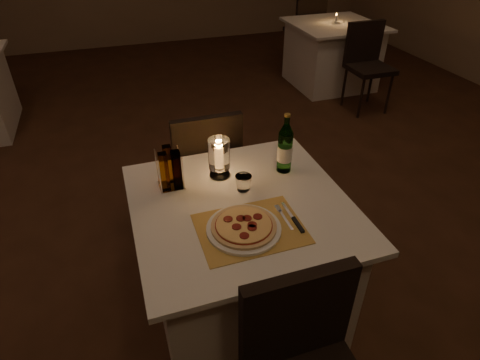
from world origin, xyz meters
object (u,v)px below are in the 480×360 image
object	(u,v)px
main_table	(241,259)
neighbor_table_right	(331,55)
pizza	(244,226)
water_bottle	(285,149)
hurricane_candle	(219,155)
plate	(244,229)
chair_far	(205,161)
tumbler	(243,183)

from	to	relation	value
main_table	neighbor_table_right	world-z (taller)	same
pizza	water_bottle	bearing A→B (deg)	47.38
pizza	hurricane_candle	distance (m)	0.45
plate	hurricane_candle	bearing A→B (deg)	87.46
chair_far	water_bottle	size ratio (longest dim) A/B	2.82
pizza	hurricane_candle	bearing A→B (deg)	87.48
chair_far	plate	distance (m)	0.92
chair_far	pizza	bearing A→B (deg)	-93.19
pizza	neighbor_table_right	bearing A→B (deg)	54.57
main_table	hurricane_candle	size ratio (longest dim) A/B	4.80
chair_far	pizza	distance (m)	0.92
hurricane_candle	chair_far	bearing A→B (deg)	86.17
hurricane_candle	neighbor_table_right	world-z (taller)	hurricane_candle
tumbler	water_bottle	xyz separation A→B (m)	(0.26, 0.10, 0.09)
hurricane_candle	neighbor_table_right	bearing A→B (deg)	50.59
pizza	chair_far	bearing A→B (deg)	86.81
main_table	chair_far	world-z (taller)	chair_far
main_table	chair_far	xyz separation A→B (m)	(0.00, 0.71, 0.18)
plate	pizza	xyz separation A→B (m)	(0.00, 0.00, 0.02)
water_bottle	chair_far	bearing A→B (deg)	120.34
tumbler	main_table	bearing A→B (deg)	-113.83
hurricane_candle	neighbor_table_right	distance (m)	3.45
water_bottle	hurricane_candle	size ratio (longest dim) A/B	1.53
plate	pizza	distance (m)	0.02
hurricane_candle	plate	bearing A→B (deg)	-92.54
plate	pizza	world-z (taller)	pizza
chair_far	hurricane_candle	xyz separation A→B (m)	(-0.03, -0.46, 0.31)
main_table	chair_far	distance (m)	0.74
chair_far	hurricane_candle	bearing A→B (deg)	-93.83
hurricane_candle	neighbor_table_right	size ratio (longest dim) A/B	0.21
chair_far	water_bottle	xyz separation A→B (m)	(0.30, -0.51, 0.32)
main_table	water_bottle	world-z (taller)	water_bottle
chair_far	hurricane_candle	size ratio (longest dim) A/B	4.32
main_table	hurricane_candle	xyz separation A→B (m)	(-0.03, 0.26, 0.49)
tumbler	water_bottle	bearing A→B (deg)	21.21
neighbor_table_right	water_bottle	bearing A→B (deg)	-124.28
tumbler	water_bottle	size ratio (longest dim) A/B	0.25
main_table	pizza	bearing A→B (deg)	-105.48
hurricane_candle	tumbler	bearing A→B (deg)	-63.99
chair_far	main_table	bearing A→B (deg)	-90.00
neighbor_table_right	hurricane_candle	bearing A→B (deg)	-129.41
chair_far	tumbler	xyz separation A→B (m)	(0.04, -0.61, 0.23)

